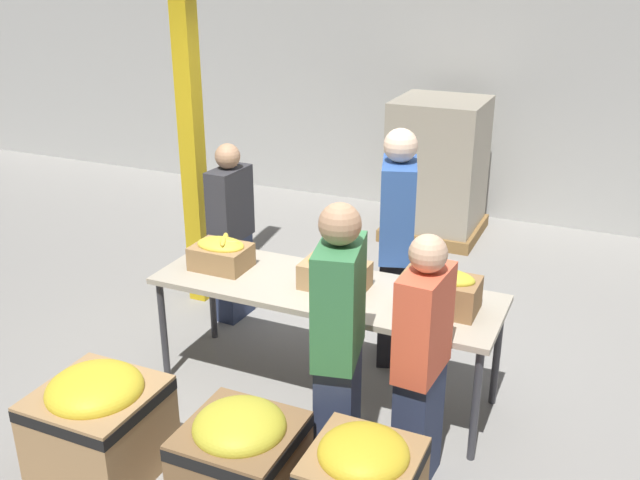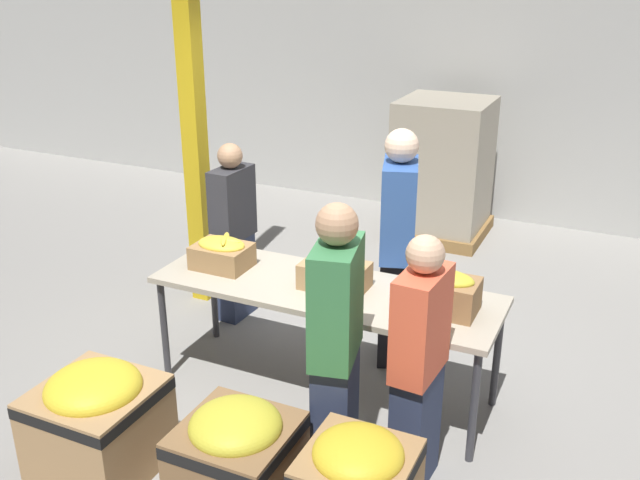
# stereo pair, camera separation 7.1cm
# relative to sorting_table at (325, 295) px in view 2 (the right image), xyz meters

# --- Properties ---
(ground_plane) EXTENTS (30.00, 30.00, 0.00)m
(ground_plane) POSITION_rel_sorting_table_xyz_m (0.00, 0.00, -0.75)
(ground_plane) COLOR gray
(wall_back) EXTENTS (16.00, 0.08, 4.00)m
(wall_back) POSITION_rel_sorting_table_xyz_m (0.00, 4.14, 1.25)
(wall_back) COLOR #B7B7B2
(wall_back) RESTS_ON ground_plane
(sorting_table) EXTENTS (2.36, 0.77, 0.81)m
(sorting_table) POSITION_rel_sorting_table_xyz_m (0.00, 0.00, 0.00)
(sorting_table) COLOR #B2A893
(sorting_table) RESTS_ON ground_plane
(banana_box_0) EXTENTS (0.39, 0.31, 0.24)m
(banana_box_0) POSITION_rel_sorting_table_xyz_m (-0.80, -0.01, 0.17)
(banana_box_0) COLOR #A37A4C
(banana_box_0) RESTS_ON sorting_table
(banana_box_1) EXTENTS (0.44, 0.28, 0.22)m
(banana_box_1) POSITION_rel_sorting_table_xyz_m (0.06, 0.02, 0.17)
(banana_box_1) COLOR tan
(banana_box_1) RESTS_ON sorting_table
(banana_box_2) EXTENTS (0.48, 0.30, 0.29)m
(banana_box_2) POSITION_rel_sorting_table_xyz_m (0.78, 0.00, 0.20)
(banana_box_2) COLOR olive
(banana_box_2) RESTS_ON sorting_table
(volunteer_0) EXTENTS (0.22, 0.42, 1.51)m
(volunteer_0) POSITION_rel_sorting_table_xyz_m (-1.16, 0.72, -0.00)
(volunteer_0) COLOR #2D3856
(volunteer_0) RESTS_ON ground_plane
(volunteer_1) EXTENTS (0.23, 0.43, 1.55)m
(volunteer_1) POSITION_rel_sorting_table_xyz_m (0.86, -0.63, 0.02)
(volunteer_1) COLOR #2D3856
(volunteer_1) RESTS_ON ground_plane
(volunteer_2) EXTENTS (0.37, 0.53, 1.78)m
(volunteer_2) POSITION_rel_sorting_table_xyz_m (0.28, 0.64, 0.13)
(volunteer_2) COLOR black
(volunteer_2) RESTS_ON ground_plane
(volunteer_3) EXTENTS (0.32, 0.49, 1.70)m
(volunteer_3) POSITION_rel_sorting_table_xyz_m (0.42, -0.78, 0.09)
(volunteer_3) COLOR #2D3856
(volunteer_3) RESTS_ON ground_plane
(donation_bin_0) EXTENTS (0.66, 0.66, 0.68)m
(donation_bin_0) POSITION_rel_sorting_table_xyz_m (-0.86, -1.32, -0.39)
(donation_bin_0) COLOR tan
(donation_bin_0) RESTS_ON ground_plane
(donation_bin_1) EXTENTS (0.59, 0.59, 0.70)m
(donation_bin_1) POSITION_rel_sorting_table_xyz_m (0.09, -1.32, -0.38)
(donation_bin_1) COLOR olive
(donation_bin_1) RESTS_ON ground_plane
(support_pillar) EXTENTS (0.16, 0.16, 4.00)m
(support_pillar) POSITION_rel_sorting_table_xyz_m (-1.62, 0.91, 1.25)
(support_pillar) COLOR gold
(support_pillar) RESTS_ON ground_plane
(pallet_stack_0) EXTENTS (1.01, 1.01, 1.49)m
(pallet_stack_0) POSITION_rel_sorting_table_xyz_m (-0.13, 3.32, -0.02)
(pallet_stack_0) COLOR olive
(pallet_stack_0) RESTS_ON ground_plane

